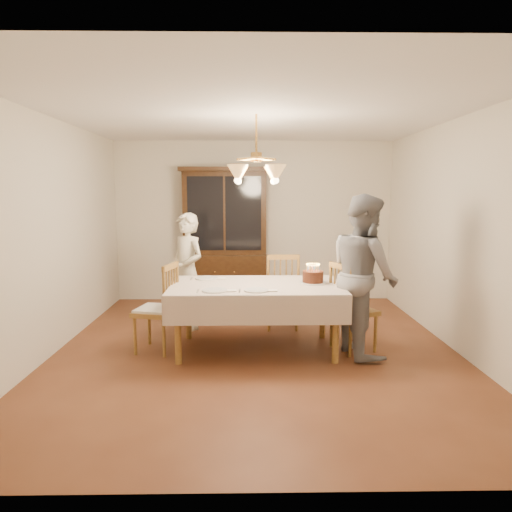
{
  "coord_description": "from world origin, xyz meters",
  "views": [
    {
      "loc": [
        -0.08,
        -4.99,
        1.78
      ],
      "look_at": [
        0.0,
        0.2,
        1.05
      ],
      "focal_mm": 32.0,
      "sensor_mm": 36.0,
      "label": 1
    }
  ],
  "objects_px": {
    "china_hutch": "(225,239)",
    "elderly_woman": "(187,271)",
    "birthday_cake": "(313,277)",
    "dining_table": "(256,291)",
    "chair_far_side": "(282,295)"
  },
  "relations": [
    {
      "from": "china_hutch",
      "to": "elderly_woman",
      "type": "xyz_separation_m",
      "value": [
        -0.43,
        -1.39,
        -0.28
      ]
    },
    {
      "from": "china_hutch",
      "to": "elderly_woman",
      "type": "distance_m",
      "value": 1.48
    },
    {
      "from": "birthday_cake",
      "to": "dining_table",
      "type": "bearing_deg",
      "value": -175.62
    },
    {
      "from": "elderly_woman",
      "to": "birthday_cake",
      "type": "distance_m",
      "value": 1.73
    },
    {
      "from": "china_hutch",
      "to": "birthday_cake",
      "type": "xyz_separation_m",
      "value": [
        1.1,
        -2.21,
        -0.21
      ]
    },
    {
      "from": "chair_far_side",
      "to": "elderly_woman",
      "type": "xyz_separation_m",
      "value": [
        -1.24,
        0.01,
        0.32
      ]
    },
    {
      "from": "dining_table",
      "to": "china_hutch",
      "type": "height_order",
      "value": "china_hutch"
    },
    {
      "from": "dining_table",
      "to": "birthday_cake",
      "type": "xyz_separation_m",
      "value": [
        0.64,
        0.05,
        0.14
      ]
    },
    {
      "from": "china_hutch",
      "to": "dining_table",
      "type": "bearing_deg",
      "value": -78.5
    },
    {
      "from": "elderly_woman",
      "to": "birthday_cake",
      "type": "xyz_separation_m",
      "value": [
        1.52,
        -0.81,
        0.07
      ]
    },
    {
      "from": "dining_table",
      "to": "birthday_cake",
      "type": "relative_size",
      "value": 6.33
    },
    {
      "from": "dining_table",
      "to": "china_hutch",
      "type": "bearing_deg",
      "value": 101.5
    },
    {
      "from": "elderly_woman",
      "to": "china_hutch",
      "type": "bearing_deg",
      "value": 116.68
    },
    {
      "from": "chair_far_side",
      "to": "china_hutch",
      "type": "bearing_deg",
      "value": 119.95
    },
    {
      "from": "dining_table",
      "to": "china_hutch",
      "type": "relative_size",
      "value": 0.88
    }
  ]
}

